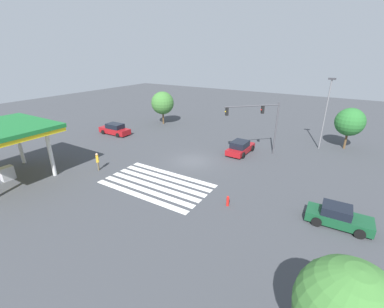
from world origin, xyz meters
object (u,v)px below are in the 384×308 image
car_0 (338,217)px  street_light_pole_a (326,108)px  traffic_signal_mast (261,118)px  car_1 (240,147)px  fire_hydrant (228,201)px  pedestrian (98,161)px  tree_corner_a (163,103)px  car_2 (115,129)px  tree_corner_c (350,122)px

car_0 → street_light_pole_a: size_ratio=0.49×
traffic_signal_mast → car_0: bearing=87.2°
car_1 → fire_hydrant: bearing=-160.5°
pedestrian → tree_corner_a: tree_corner_a is taller
car_2 → street_light_pole_a: bearing=-161.2°
pedestrian → tree_corner_a: 18.92m
car_1 → traffic_signal_mast: bearing=-75.1°
car_2 → pedestrian: pedestrian is taller
traffic_signal_mast → car_2: 20.91m
car_2 → tree_corner_a: (2.39, 8.40, 2.74)m
tree_corner_c → tree_corner_a: bearing=-174.8°
car_0 → car_1: (-10.85, 9.32, 0.04)m
car_0 → fire_hydrant: size_ratio=4.85×
tree_corner_c → street_light_pole_a: bearing=-148.0°
traffic_signal_mast → pedestrian: traffic_signal_mast is taller
tree_corner_c → car_0: bearing=-88.6°
street_light_pole_a → tree_corner_c: (2.67, 1.67, -1.66)m
traffic_signal_mast → car_1: (-1.99, -0.44, -3.68)m
pedestrian → tree_corner_a: bearing=62.2°
car_2 → tree_corner_c: size_ratio=0.95×
car_0 → street_light_pole_a: (-3.09, 15.97, 4.38)m
car_0 → car_1: bearing=137.4°
pedestrian → fire_hydrant: size_ratio=2.12×
car_1 → car_2: bearing=100.1°
traffic_signal_mast → tree_corner_a: bearing=-61.9°
car_1 → pedestrian: size_ratio=2.47×
car_0 → tree_corner_c: bearing=89.4°
pedestrian → tree_corner_c: 29.23m
traffic_signal_mast → fire_hydrant: traffic_signal_mast is taller
traffic_signal_mast → tree_corner_c: traffic_signal_mast is taller
car_0 → pedestrian: pedestrian is taller
car_0 → tree_corner_a: (-26.85, 15.23, 2.81)m
car_1 → fire_hydrant: car_1 is taller
car_0 → tree_corner_c: 17.85m
car_1 → fire_hydrant: size_ratio=5.25×
traffic_signal_mast → pedestrian: bearing=0.0°
traffic_signal_mast → car_2: size_ratio=1.26×
tree_corner_c → fire_hydrant: size_ratio=5.89×
tree_corner_a → fire_hydrant: bearing=-41.2°
pedestrian → fire_hydrant: bearing=-41.3°
traffic_signal_mast → tree_corner_c: (8.44, 7.88, -1.00)m
tree_corner_a → car_1: bearing=-20.3°
tree_corner_a → tree_corner_c: size_ratio=1.05×
car_0 → car_2: size_ratio=0.86×
car_1 → tree_corner_c: 13.61m
fire_hydrant → pedestrian: bearing=-176.3°
traffic_signal_mast → street_light_pole_a: bearing=-177.9°
street_light_pole_a → tree_corner_a: street_light_pole_a is taller
street_light_pole_a → fire_hydrant: (-4.33, -17.76, -4.61)m
tree_corner_a → tree_corner_c: bearing=5.2°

